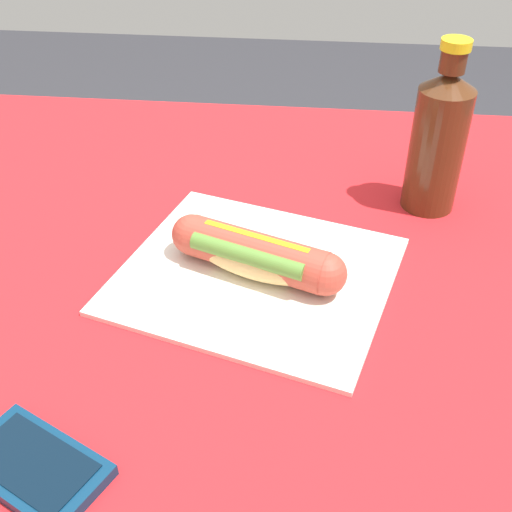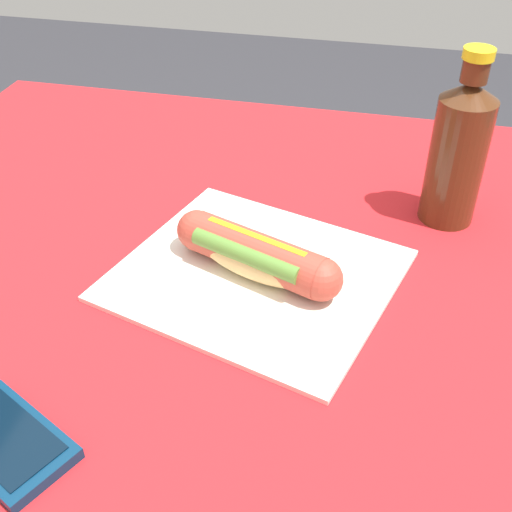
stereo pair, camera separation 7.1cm
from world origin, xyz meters
TOP-DOWN VIEW (x-y plane):
  - dining_table at (0.00, 0.00)m, footprint 1.12×0.92m
  - paper_wrapper at (-0.01, 0.01)m, footprint 0.36×0.34m
  - hot_dog at (-0.01, 0.01)m, footprint 0.20×0.11m
  - cell_phone at (0.15, 0.29)m, footprint 0.14×0.12m
  - soda_bottle at (-0.22, -0.16)m, footprint 0.07×0.07m

SIDE VIEW (x-z plane):
  - dining_table at x=0.00m, z-range 0.24..0.96m
  - paper_wrapper at x=-0.01m, z-range 0.73..0.73m
  - cell_phone at x=0.15m, z-range 0.73..0.74m
  - hot_dog at x=-0.01m, z-range 0.73..0.79m
  - soda_bottle at x=-0.22m, z-range 0.71..0.93m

